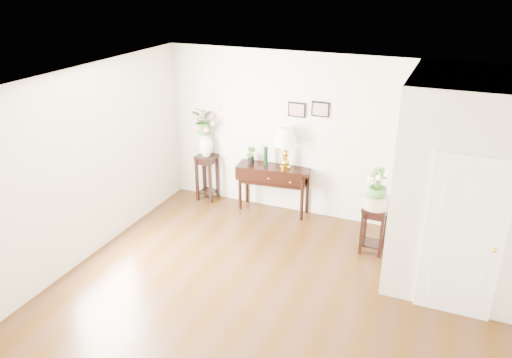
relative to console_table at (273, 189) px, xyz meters
The scene contains 19 objects.
floor 2.78m from the console_table, 69.06° to the right, with size 6.00×5.50×0.02m, color #422716.
ceiling 3.64m from the console_table, 69.06° to the right, with size 6.00×5.50×0.02m, color white.
wall_back 1.40m from the console_table, 10.37° to the left, with size 6.00×0.02×2.80m, color silver.
wall_left 3.41m from the console_table, 128.12° to the right, with size 0.02×5.50×2.80m, color silver.
partition 3.33m from the console_table, 14.46° to the right, with size 1.80×1.95×2.80m, color silver.
door 3.62m from the console_table, 30.21° to the right, with size 0.90×0.05×2.10m, color white.
art_print_left 1.47m from the console_table, 25.65° to the left, with size 0.30×0.02×0.25m, color black.
art_print_right 1.66m from the console_table, 12.31° to the left, with size 0.30×0.02×0.25m, color black.
wall_ornament 2.77m from the console_table, 17.36° to the right, with size 0.51×0.51×0.07m, color gold.
console_table is the anchor object (origin of this frame).
table_lamp 0.80m from the console_table, ahead, with size 0.41×0.41×0.72m, color gold.
green_vase 0.61m from the console_table, behind, with size 0.07×0.07×0.34m, color black.
potted_plant 0.72m from the console_table, behind, with size 0.17×0.14×0.31m, color #3C6F2B.
plant_stand_a 1.31m from the console_table, behind, with size 0.34×0.34×0.86m, color black.
porcelain_vase 1.47m from the console_table, behind, with size 0.26×0.26×0.45m, color silver, non-canonical shape.
lily_arrangement 1.71m from the console_table, behind, with size 0.47×0.41×0.52m, color #3C6F2B.
plant_stand_b 2.01m from the console_table, 20.49° to the right, with size 0.35×0.35×0.75m, color black.
ceramic_bowl 2.05m from the console_table, 20.49° to the right, with size 0.39×0.39×0.17m, color beige.
narcissus 2.12m from the console_table, 20.49° to the right, with size 0.27×0.27×0.49m, color #3C6F2B.
Camera 1 is at (1.82, -4.93, 4.03)m, focal length 35.00 mm.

